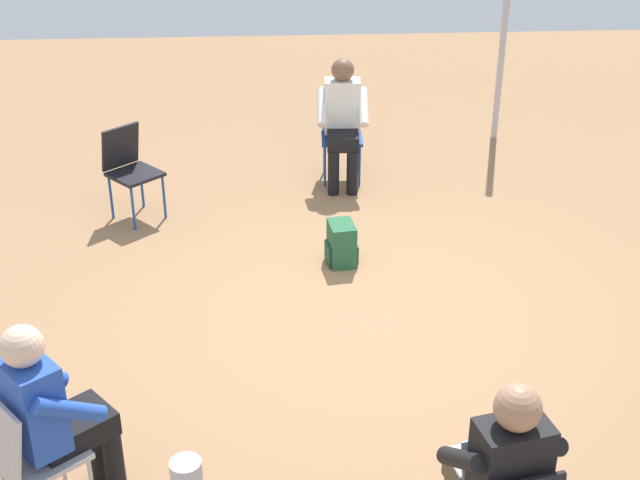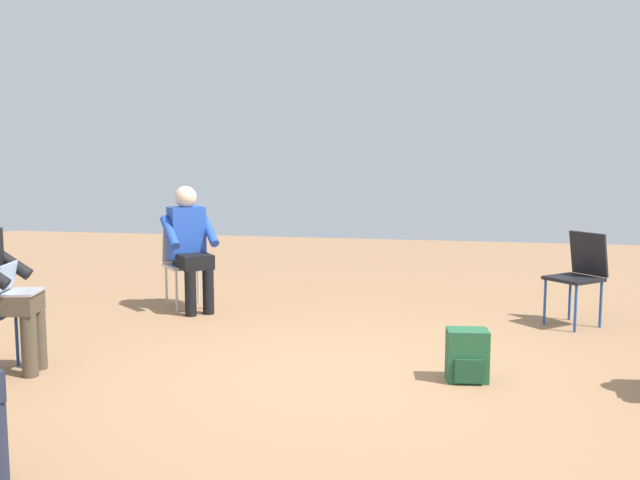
% 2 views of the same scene
% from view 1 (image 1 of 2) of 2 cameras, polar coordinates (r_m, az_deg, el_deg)
% --- Properties ---
extents(ground_plane, '(16.28, 16.28, 0.00)m').
position_cam_1_polar(ground_plane, '(6.72, 3.02, -5.04)').
color(ground_plane, '#99704C').
extents(chair_northwest, '(0.58, 0.59, 0.85)m').
position_cam_1_polar(chair_northwest, '(8.21, -12.09, 4.66)').
color(chair_northwest, black).
rests_on(chair_northwest, ground).
extents(chair_north, '(0.42, 0.46, 0.85)m').
position_cam_1_polar(chair_north, '(8.88, 1.40, 7.05)').
color(chair_north, '#1E4799').
rests_on(chair_north, ground).
extents(chair_southwest, '(0.59, 0.58, 0.85)m').
position_cam_1_polar(chair_southwest, '(5.01, -18.20, -12.80)').
color(chair_southwest, '#B7B7BC').
rests_on(chair_southwest, ground).
extents(person_with_laptop, '(0.57, 0.58, 1.24)m').
position_cam_1_polar(person_with_laptop, '(4.47, 11.36, -14.15)').
color(person_with_laptop, '#4C4233').
rests_on(person_with_laptop, ground).
extents(person_in_blue, '(0.63, 0.63, 1.24)m').
position_cam_1_polar(person_in_blue, '(4.93, -16.81, -10.28)').
color(person_in_blue, black).
rests_on(person_in_blue, ground).
extents(person_in_white, '(0.51, 0.53, 1.24)m').
position_cam_1_polar(person_in_white, '(8.65, 1.45, 7.89)').
color(person_in_white, black).
rests_on(person_in_white, ground).
extents(backpack_near_laptop_user, '(0.27, 0.30, 0.36)m').
position_cam_1_polar(backpack_near_laptop_user, '(7.38, 1.39, -0.37)').
color(backpack_near_laptop_user, '#235B38').
rests_on(backpack_near_laptop_user, ground).
extents(tent_pole_far, '(0.07, 0.07, 2.46)m').
position_cam_1_polar(tent_pole_far, '(9.88, 11.71, 13.13)').
color(tent_pole_far, '#B2B2B7').
rests_on(tent_pole_far, ground).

